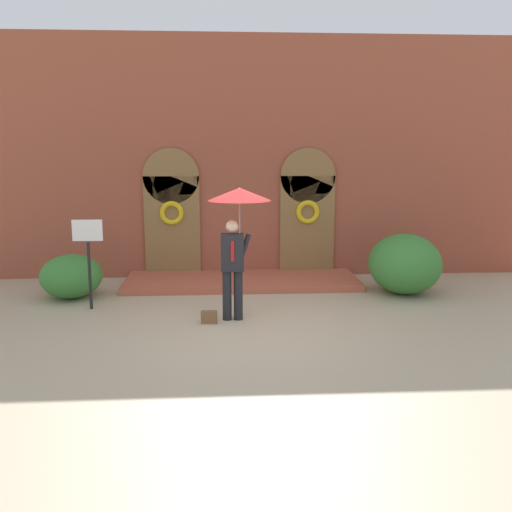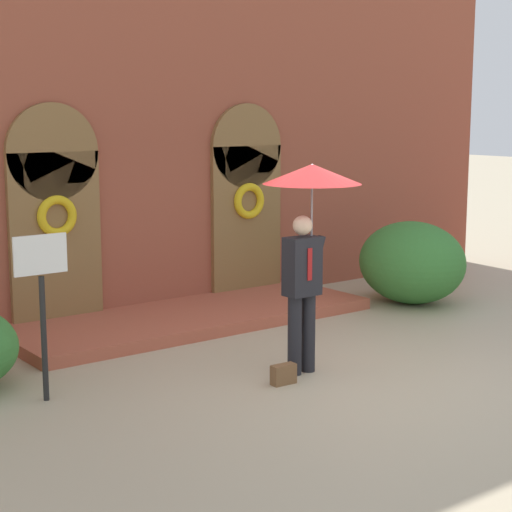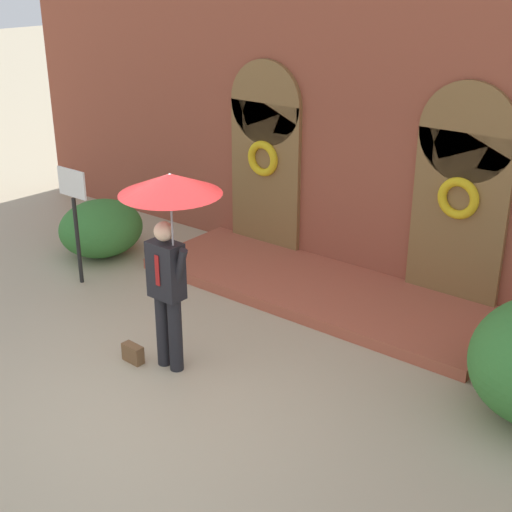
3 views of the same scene
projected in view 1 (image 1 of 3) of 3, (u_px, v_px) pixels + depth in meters
The scene contains 7 objects.
ground_plane at pixel (248, 325), 9.90m from camera, with size 80.00×80.00×0.00m, color tan.
building_facade at pixel (240, 164), 13.48m from camera, with size 14.00×2.30×5.60m.
person_with_umbrella at pixel (238, 214), 9.90m from camera, with size 1.10×1.10×2.36m.
handbag at pixel (209, 317), 10.00m from camera, with size 0.28×0.12×0.22m, color brown.
sign_post at pixel (88, 249), 10.72m from camera, with size 0.56×0.06×1.72m.
shrub_left at pixel (71, 276), 11.71m from camera, with size 1.25×1.37×0.89m, color #387A33.
shrub_right at pixel (405, 264), 12.03m from camera, with size 1.50×1.73×1.27m, color #387A33.
Camera 1 is at (-0.45, -9.50, 3.01)m, focal length 40.00 mm.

